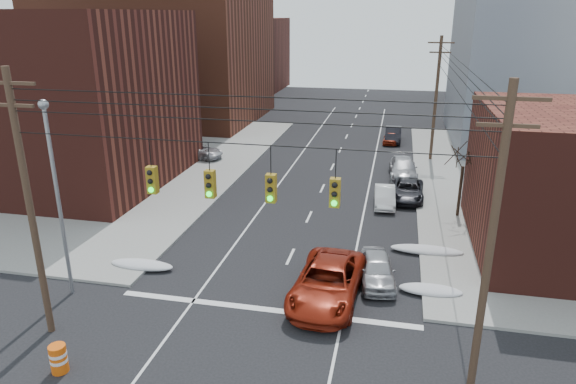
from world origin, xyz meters
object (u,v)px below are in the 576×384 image
at_px(red_pickup, 327,282).
at_px(parked_car_f, 393,134).
at_px(parked_car_b, 385,196).
at_px(parked_car_e, 391,137).
at_px(lot_car_b, 198,151).
at_px(construction_barrel, 59,358).
at_px(lot_car_a, 115,190).
at_px(lot_car_d, 101,163).
at_px(parked_car_a, 377,269).
at_px(parked_car_d, 403,168).
at_px(lot_car_c, 122,161).
at_px(parked_car_c, 408,191).

xyz_separation_m(red_pickup, parked_car_f, (2.39, 32.68, -0.12)).
relative_size(parked_car_b, parked_car_e, 1.10).
distance_m(lot_car_b, construction_barrel, 29.64).
bearing_deg(parked_car_b, lot_car_a, -174.07).
bearing_deg(lot_car_d, construction_barrel, -128.34).
bearing_deg(red_pickup, lot_car_b, 128.21).
height_order(parked_car_b, parked_car_e, parked_car_b).
relative_size(parked_car_a, parked_car_d, 0.78).
bearing_deg(parked_car_d, parked_car_e, 92.86).
distance_m(parked_car_f, lot_car_a, 29.48).
height_order(parked_car_b, lot_car_b, lot_car_b).
bearing_deg(parked_car_e, parked_car_f, 80.17).
bearing_deg(parked_car_a, lot_car_c, 138.04).
relative_size(red_pickup, parked_car_f, 1.37).
xyz_separation_m(parked_car_c, construction_barrel, (-12.90, -22.16, -0.08)).
relative_size(red_pickup, parked_car_e, 1.76).
bearing_deg(construction_barrel, parked_car_c, 59.80).
height_order(parked_car_c, parked_car_f, parked_car_f).
distance_m(lot_car_a, lot_car_c, 7.65).
distance_m(parked_car_d, lot_car_c, 23.70).
relative_size(red_pickup, lot_car_d, 1.54).
xyz_separation_m(parked_car_b, parked_car_f, (0.19, 19.38, 0.11)).
distance_m(parked_car_e, lot_car_a, 28.77).
height_order(parked_car_d, lot_car_b, parked_car_d).
distance_m(parked_car_d, parked_car_f, 12.49).
bearing_deg(parked_car_e, lot_car_b, -145.55).
distance_m(red_pickup, construction_barrel, 11.65).
relative_size(parked_car_b, parked_car_d, 0.74).
bearing_deg(construction_barrel, parked_car_a, 39.76).
bearing_deg(parked_car_b, red_pickup, -102.54).
bearing_deg(parked_car_a, parked_car_f, 81.65).
xyz_separation_m(parked_car_a, parked_car_f, (0.19, 30.54, 0.06)).
xyz_separation_m(parked_car_e, lot_car_d, (-23.61, -15.81, 0.24)).
xyz_separation_m(parked_car_a, lot_car_b, (-17.22, 19.65, 0.09)).
xyz_separation_m(parked_car_b, parked_car_c, (1.60, 1.61, 0.00)).
distance_m(parked_car_d, construction_barrel, 30.21).
relative_size(parked_car_b, parked_car_f, 0.85).
bearing_deg(lot_car_b, lot_car_a, 179.74).
distance_m(parked_car_b, construction_barrel, 23.45).
xyz_separation_m(parked_car_f, lot_car_d, (-23.80, -16.58, 0.09)).
xyz_separation_m(parked_car_f, lot_car_c, (-22.46, -15.53, 0.11)).
distance_m(parked_car_b, lot_car_c, 22.60).
bearing_deg(parked_car_a, red_pickup, -143.66).
bearing_deg(parked_car_f, parked_car_e, -104.14).
bearing_deg(parked_car_c, parked_car_e, 96.51).
height_order(parked_car_a, lot_car_d, lot_car_d).
xyz_separation_m(parked_car_f, lot_car_b, (-17.41, -10.89, 0.03)).
bearing_deg(lot_car_b, parked_car_c, -101.79).
bearing_deg(parked_car_c, lot_car_c, 175.77).
xyz_separation_m(parked_car_d, parked_car_f, (-1.04, 12.45, -0.01)).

